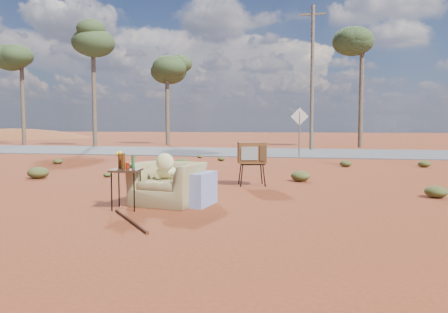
# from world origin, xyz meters

# --- Properties ---
(ground) EXTENTS (140.00, 140.00, 0.00)m
(ground) POSITION_xyz_m (0.00, 0.00, 0.00)
(ground) COLOR maroon
(ground) RESTS_ON ground
(highway) EXTENTS (140.00, 7.00, 0.04)m
(highway) POSITION_xyz_m (0.00, 15.00, 0.02)
(highway) COLOR #565659
(highway) RESTS_ON ground
(dirt_mound) EXTENTS (26.00, 18.00, 2.00)m
(dirt_mound) POSITION_xyz_m (-30.00, 34.00, 0.00)
(dirt_mound) COLOR brown
(dirt_mound) RESTS_ON ground
(armchair) EXTENTS (1.50, 0.94, 1.02)m
(armchair) POSITION_xyz_m (-0.42, 0.07, 0.48)
(armchair) COLOR olive
(armchair) RESTS_ON ground
(tv_unit) EXTENTS (0.76, 0.67, 1.04)m
(tv_unit) POSITION_xyz_m (0.66, 2.79, 0.77)
(tv_unit) COLOR black
(tv_unit) RESTS_ON ground
(side_table) EXTENTS (0.54, 0.54, 0.98)m
(side_table) POSITION_xyz_m (-1.10, -0.50, 0.72)
(side_table) COLOR #392414
(side_table) RESTS_ON ground
(rusty_bar) EXTENTS (1.12, 1.37, 0.05)m
(rusty_bar) POSITION_xyz_m (-0.61, -1.43, 0.02)
(rusty_bar) COLOR #512A15
(rusty_bar) RESTS_ON ground
(road_sign) EXTENTS (0.78, 0.06, 2.19)m
(road_sign) POSITION_xyz_m (1.50, 12.00, 1.50)
(road_sign) COLOR brown
(road_sign) RESTS_ON ground
(eucalyptus_far_left) EXTENTS (3.20, 3.20, 7.10)m
(eucalyptus_far_left) POSITION_xyz_m (-18.00, 20.00, 5.94)
(eucalyptus_far_left) COLOR brown
(eucalyptus_far_left) RESTS_ON ground
(eucalyptus_left) EXTENTS (3.20, 3.20, 8.10)m
(eucalyptus_left) POSITION_xyz_m (-12.00, 19.00, 6.92)
(eucalyptus_left) COLOR brown
(eucalyptus_left) RESTS_ON ground
(eucalyptus_near_left) EXTENTS (3.20, 3.20, 6.60)m
(eucalyptus_near_left) POSITION_xyz_m (-8.00, 22.00, 5.45)
(eucalyptus_near_left) COLOR brown
(eucalyptus_near_left) RESTS_ON ground
(eucalyptus_center) EXTENTS (3.20, 3.20, 7.60)m
(eucalyptus_center) POSITION_xyz_m (5.00, 21.00, 6.43)
(eucalyptus_center) COLOR brown
(eucalyptus_center) RESTS_ON ground
(utility_pole_center) EXTENTS (1.40, 0.20, 8.00)m
(utility_pole_center) POSITION_xyz_m (2.00, 17.50, 4.15)
(utility_pole_center) COLOR brown
(utility_pole_center) RESTS_ON ground
(scrub_patch) EXTENTS (17.49, 8.07, 0.33)m
(scrub_patch) POSITION_xyz_m (-0.82, 4.41, 0.14)
(scrub_patch) COLOR #485123
(scrub_patch) RESTS_ON ground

